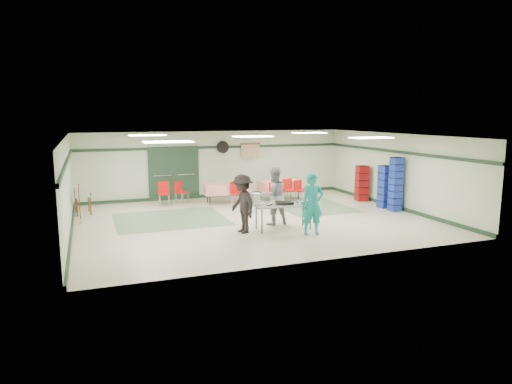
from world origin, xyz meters
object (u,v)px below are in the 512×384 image
object	(u,v)px
chair_loose_b	(164,191)
chair_d	(236,191)
volunteer_teal	(313,204)
chair_c	(299,188)
crate_stack_blue_b	(396,184)
printer_table	(82,196)
dining_table_a	(280,185)
chair_loose_a	(180,190)
crate_stack_blue_a	(385,187)
chair_b	(272,191)
chair_a	(288,188)
volunteer_grey	(274,196)
office_printer	(82,192)
serving_table	(283,206)
dining_table_b	(227,188)
broom	(79,203)
crate_stack_red	(362,183)
volunteer_dark	(243,204)

from	to	relation	value
chair_loose_b	chair_d	bearing A→B (deg)	-14.02
volunteer_teal	chair_c	bearing A→B (deg)	79.85
crate_stack_blue_b	printer_table	bearing A→B (deg)	162.23
chair_d	crate_stack_blue_b	world-z (taller)	crate_stack_blue_b
volunteer_teal	dining_table_a	size ratio (longest dim) A/B	0.97
chair_loose_a	crate_stack_blue_a	xyz separation A→B (m)	(6.83, -3.35, 0.25)
chair_b	chair_loose_b	size ratio (longest dim) A/B	0.87
chair_a	chair_loose_a	distance (m)	4.17
volunteer_grey	chair_loose_a	distance (m)	4.78
dining_table_a	office_printer	distance (m)	7.48
serving_table	chair_b	world-z (taller)	chair_b
dining_table_b	broom	world-z (taller)	broom
chair_d	crate_stack_red	distance (m)	5.02
dining_table_a	chair_b	xyz separation A→B (m)	(-0.58, -0.58, -0.10)
chair_d	crate_stack_red	xyz separation A→B (m)	(4.94, -0.84, 0.15)
chair_loose_b	printer_table	world-z (taller)	chair_loose_b
volunteer_teal	chair_c	xyz separation A→B (m)	(1.89, 4.76, -0.37)
crate_stack_blue_b	printer_table	xyz separation A→B (m)	(-10.30, 3.30, -0.32)
volunteer_teal	chair_d	bearing A→B (deg)	110.35
chair_a	printer_table	bearing A→B (deg)	171.50
crate_stack_red	printer_table	distance (m)	10.37
chair_c	chair_loose_b	distance (m)	5.23
chair_b	crate_stack_blue_b	distance (m)	4.57
chair_b	chair_d	bearing A→B (deg)	-157.46
printer_table	broom	xyz separation A→B (m)	(-0.08, -1.38, 0.02)
dining_table_a	crate_stack_red	distance (m)	3.23
dining_table_b	printer_table	size ratio (longest dim) A/B	2.07
serving_table	crate_stack_blue_b	size ratio (longest dim) A/B	0.93
dining_table_b	chair_loose_b	distance (m)	2.38
dining_table_a	chair_b	bearing A→B (deg)	-143.09
crate_stack_blue_a	crate_stack_red	bearing A→B (deg)	90.00
volunteer_teal	crate_stack_blue_a	size ratio (longest dim) A/B	1.12
chair_c	dining_table_a	bearing A→B (deg)	117.59
chair_c	volunteer_grey	bearing A→B (deg)	-145.44
crate_stack_red	office_printer	bearing A→B (deg)	178.30
chair_d	chair_loose_a	size ratio (longest dim) A/B	1.02
chair_c	office_printer	bearing A→B (deg)	165.29
chair_a	chair_d	bearing A→B (deg)	174.39
dining_table_a	printer_table	xyz separation A→B (m)	(-7.39, -0.19, 0.06)
chair_a	volunteer_teal	bearing A→B (deg)	-112.22
dining_table_a	volunteer_grey	bearing A→B (deg)	-123.85
chair_d	crate_stack_blue_a	bearing A→B (deg)	-14.99
dining_table_a	chair_a	size ratio (longest dim) A/B	2.02
chair_c	chair_loose_b	size ratio (longest dim) A/B	0.92
serving_table	volunteer_teal	size ratio (longest dim) A/B	1.01
chair_b	crate_stack_blue_a	world-z (taller)	crate_stack_blue_a
chair_b	crate_stack_red	size ratio (longest dim) A/B	0.56
volunteer_dark	chair_a	distance (m)	5.04
volunteer_grey	printer_table	world-z (taller)	volunteer_grey
volunteer_dark	chair_b	size ratio (longest dim) A/B	2.17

